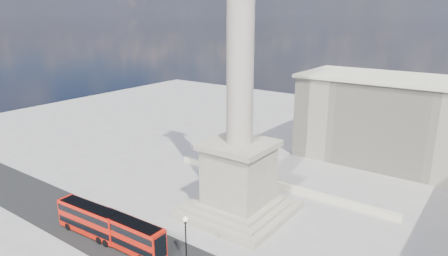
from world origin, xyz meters
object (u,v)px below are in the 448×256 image
at_px(red_bus_a, 90,219).
at_px(red_bus_b, 131,235).
at_px(victorian_lamp, 186,238).
at_px(nelsons_column, 239,128).

distance_m(red_bus_a, red_bus_b, 7.22).
bearing_deg(red_bus_b, victorian_lamp, 7.97).
bearing_deg(nelsons_column, red_bus_a, -127.45).
height_order(nelsons_column, victorian_lamp, nelsons_column).
bearing_deg(victorian_lamp, nelsons_column, 100.14).
height_order(nelsons_column, red_bus_a, nelsons_column).
xyz_separation_m(red_bus_b, victorian_lamp, (7.76, 1.33, 1.70)).
bearing_deg(red_bus_b, nelsons_column, 69.96).
relative_size(red_bus_a, victorian_lamp, 1.57).
bearing_deg(red_bus_a, victorian_lamp, 3.71).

